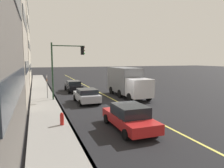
% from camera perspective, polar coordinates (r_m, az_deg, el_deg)
% --- Properties ---
extents(ground, '(200.00, 200.00, 0.00)m').
position_cam_1_polar(ground, '(19.80, 3.03, -5.62)').
color(ground, black).
extents(sidewalk_slab, '(80.00, 2.58, 0.15)m').
position_cam_1_polar(sidewalk_slab, '(18.23, -17.51, -6.77)').
color(sidewalk_slab, gray).
rests_on(sidewalk_slab, ground).
extents(curb_edge, '(80.00, 0.16, 0.15)m').
position_cam_1_polar(curb_edge, '(18.33, -13.70, -6.58)').
color(curb_edge, slate).
rests_on(curb_edge, ground).
extents(lane_stripe_center, '(80.00, 0.16, 0.01)m').
position_cam_1_polar(lane_stripe_center, '(19.80, 3.03, -5.61)').
color(lane_stripe_center, '#D8CC4C').
rests_on(lane_stripe_center, ground).
extents(car_silver, '(4.02, 2.07, 1.40)m').
position_cam_1_polar(car_silver, '(20.53, -6.93, -3.12)').
color(car_silver, '#A8AAB2').
rests_on(car_silver, ground).
extents(car_black, '(4.56, 1.90, 1.44)m').
position_cam_1_polar(car_black, '(28.10, -10.52, -0.50)').
color(car_black, black).
rests_on(car_black, ground).
extents(car_red, '(4.76, 2.05, 1.52)m').
position_cam_1_polar(car_red, '(12.85, 4.75, -8.95)').
color(car_red, red).
rests_on(car_red, ground).
extents(truck_gray, '(7.64, 2.44, 3.29)m').
position_cam_1_polar(truck_gray, '(23.86, 4.08, 0.69)').
color(truck_gray, silver).
rests_on(truck_gray, ground).
extents(traffic_light_mast, '(0.28, 3.45, 5.92)m').
position_cam_1_polar(traffic_light_mast, '(21.99, -12.83, 6.01)').
color(traffic_light_mast, '#1E3823').
rests_on(traffic_light_mast, ground).
extents(street_sign_post, '(0.60, 0.08, 2.65)m').
position_cam_1_polar(street_sign_post, '(23.00, -17.35, -0.23)').
color(street_sign_post, slate).
rests_on(street_sign_post, ground).
extents(fire_hydrant, '(0.24, 0.24, 0.94)m').
position_cam_1_polar(fire_hydrant, '(13.61, -13.55, -9.54)').
color(fire_hydrant, red).
rests_on(fire_hydrant, ground).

